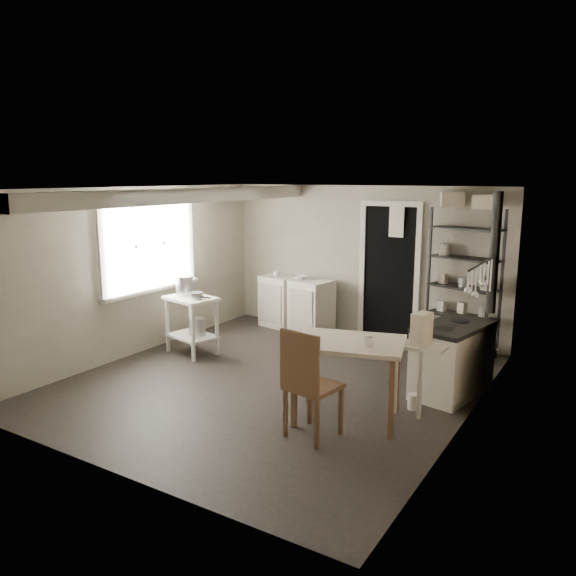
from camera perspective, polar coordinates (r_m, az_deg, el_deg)
The scene contains 31 objects.
floor at distance 6.89m, azimuth -1.32°, elevation -9.44°, with size 5.00×5.00×0.00m, color black.
ceiling at distance 6.44m, azimuth -1.42°, elevation 10.07°, with size 5.00×5.00×0.00m, color silver.
wall_back at distance 8.74m, azimuth 7.58°, elevation 2.74°, with size 4.50×0.02×2.30m, color #A39B8B.
wall_front at distance 4.73m, azimuth -18.12°, elevation -5.10°, with size 4.50×0.02×2.30m, color #A39B8B.
wall_left at distance 8.00m, azimuth -15.04°, elevation 1.65°, with size 0.02×5.00×2.30m, color #A39B8B.
wall_right at distance 5.69m, azimuth 18.03°, elevation -2.34°, with size 0.02×5.00×2.30m, color #A39B8B.
window at distance 8.06m, azimuth -13.99°, elevation 4.29°, with size 0.12×1.76×1.28m, color silver, non-canonical shape.
doorway at distance 8.57m, azimuth 10.22°, elevation 1.47°, with size 0.96×0.10×2.08m, color silver, non-canonical shape.
ceiling_beam at distance 7.17m, azimuth -9.60°, elevation 9.25°, with size 0.18×5.00×0.18m, color silver, non-canonical shape.
wallpaper_panel at distance 5.70m, azimuth 17.93°, elevation -2.33°, with size 0.01×5.00×2.30m, color beige, non-canonical shape.
utensil_rail at distance 6.21m, azimuth 19.04°, elevation 2.46°, with size 0.06×1.20×0.44m, color #ABABAD, non-canonical shape.
prep_table at distance 7.92m, azimuth -9.74°, elevation -3.78°, with size 0.70×0.50×0.80m, color silver, non-canonical shape.
stockpot at distance 7.96m, azimuth -10.48°, elevation 0.27°, with size 0.24×0.24×0.26m, color #ABABAD.
saucepan at distance 7.66m, azimuth -9.29°, elevation -0.81°, with size 0.19×0.19×0.10m, color #ABABAD.
bucket at distance 7.89m, azimuth -9.22°, elevation -3.93°, with size 0.23×0.23×0.25m, color #ABABAD.
base_cabinets at distance 9.04m, azimuth 0.84°, elevation -1.33°, with size 1.28×0.55×0.84m, color silver, non-canonical shape.
mixing_bowl at distance 8.83m, azimuth 1.14°, elevation 1.65°, with size 0.29×0.29×0.07m, color silver.
counter_cup at distance 9.07m, azimuth -1.18°, elevation 1.95°, with size 0.11×0.11×0.09m, color silver.
shelf_rack at distance 8.08m, azimuth 17.41°, elevation 0.17°, with size 0.96×0.37×2.02m, color black, non-canonical shape.
shelf_jar at distance 8.14m, azimuth 15.38°, elevation 3.37°, with size 0.09×0.09×0.20m, color silver.
storage_box_a at distance 8.03m, azimuth 16.28°, elevation 7.81°, with size 0.30×0.26×0.21m, color beige.
storage_box_b at distance 7.85m, azimuth 19.41°, elevation 7.40°, with size 0.28×0.26×0.18m, color beige.
stove at distance 6.63m, azimuth 16.37°, elevation -6.70°, with size 0.57×1.03×0.81m, color silver, non-canonical shape.
stovepipe at distance 6.72m, azimuth 20.22°, elevation 3.36°, with size 0.11×0.11×1.48m, color black, non-canonical shape.
side_ledge at distance 5.89m, azimuth 13.11°, elevation -8.93°, with size 0.51×0.27×0.78m, color silver, non-canonical shape.
oats_box at distance 5.73m, azimuth 13.45°, elevation -3.46°, with size 0.13×0.22×0.33m, color beige.
work_table at distance 5.77m, azimuth 6.03°, elevation -9.66°, with size 1.10×0.77×0.83m, color beige, non-canonical shape.
table_cup at distance 5.48m, azimuth 8.18°, elevation -6.16°, with size 0.10×0.10×0.09m, color silver.
chair at distance 5.37m, azimuth 2.59°, elevation -10.06°, with size 0.44×0.46×1.07m, color brown, non-canonical shape.
flour_sack at distance 7.96m, azimuth 14.77°, elevation -5.10°, with size 0.37×0.31×0.44m, color white.
floor_crock at distance 6.24m, azimuth 12.68°, elevation -11.24°, with size 0.13×0.13×0.17m, color silver.
Camera 1 is at (3.50, -5.40, 2.44)m, focal length 35.00 mm.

